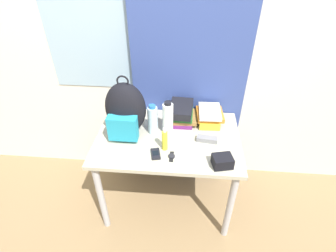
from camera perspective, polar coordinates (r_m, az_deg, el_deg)
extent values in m
plane|color=#8C704C|center=(2.28, -0.84, -22.57)|extent=(12.00, 12.00, 0.00)
cube|color=silver|center=(2.10, 1.09, 16.87)|extent=(6.00, 0.05, 2.50)
cube|color=#9EBCD1|center=(2.12, -11.15, 17.92)|extent=(1.10, 0.01, 0.80)
cube|color=#384C93|center=(2.04, 4.88, 16.19)|extent=(0.91, 0.04, 2.50)
cube|color=#B7B299|center=(1.98, 0.00, -2.68)|extent=(1.07, 0.72, 0.03)
cylinder|color=#B2B2B7|center=(2.11, -14.33, -14.84)|extent=(0.05, 0.05, 0.69)
cylinder|color=#B2B2B7|center=(2.05, 13.32, -16.71)|extent=(0.05, 0.05, 0.69)
cylinder|color=#B2B2B7|center=(2.51, -10.39, -3.98)|extent=(0.05, 0.05, 0.69)
cylinder|color=#B2B2B7|center=(2.46, 11.87, -5.21)|extent=(0.05, 0.05, 0.69)
ellipsoid|color=black|center=(1.93, -9.19, 3.80)|extent=(0.30, 0.22, 0.41)
cube|color=teal|center=(1.87, -9.80, -0.46)|extent=(0.21, 0.08, 0.18)
torus|color=black|center=(1.82, -9.86, 9.57)|extent=(0.09, 0.01, 0.09)
cube|color=#6B2370|center=(2.12, 3.14, 1.40)|extent=(0.16, 0.23, 0.03)
cube|color=olive|center=(2.10, 3.21, 2.04)|extent=(0.22, 0.21, 0.03)
cube|color=#1E5623|center=(2.09, 3.15, 2.90)|extent=(0.17, 0.25, 0.03)
cube|color=black|center=(2.06, 2.87, 3.80)|extent=(0.19, 0.27, 0.06)
cube|color=yellow|center=(2.13, 8.86, 1.54)|extent=(0.17, 0.24, 0.06)
cube|color=orange|center=(2.10, 9.07, 2.53)|extent=(0.22, 0.22, 0.03)
cube|color=silver|center=(2.08, 9.09, 3.15)|extent=(0.17, 0.24, 0.02)
cylinder|color=silver|center=(1.95, -3.35, 1.26)|extent=(0.08, 0.08, 0.22)
cylinder|color=#286BB7|center=(1.88, -3.47, 4.25)|extent=(0.05, 0.05, 0.02)
cylinder|color=white|center=(1.94, -0.04, 1.64)|extent=(0.08, 0.08, 0.24)
cylinder|color=black|center=(1.87, -0.04, 4.97)|extent=(0.05, 0.05, 0.02)
cylinder|color=yellow|center=(1.81, -0.72, -3.14)|extent=(0.04, 0.04, 0.16)
cylinder|color=white|center=(1.76, -0.75, -0.91)|extent=(0.03, 0.03, 0.02)
cube|color=black|center=(1.81, -2.71, -6.08)|extent=(0.08, 0.12, 0.02)
cube|color=black|center=(1.81, -2.71, -5.88)|extent=(0.05, 0.06, 0.00)
cube|color=gray|center=(1.94, 8.50, -2.83)|extent=(0.16, 0.07, 0.04)
cube|color=black|center=(1.75, 11.75, -7.52)|extent=(0.15, 0.13, 0.08)
cube|color=black|center=(1.80, 0.78, -6.69)|extent=(0.03, 0.10, 0.00)
cylinder|color=#232328|center=(1.80, 0.78, -6.60)|extent=(0.05, 0.05, 0.01)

